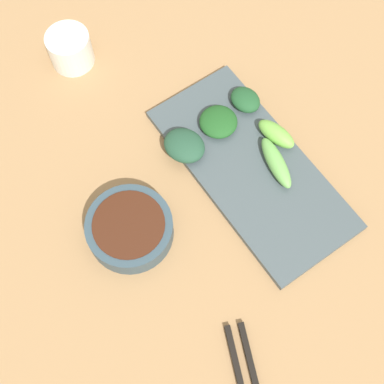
# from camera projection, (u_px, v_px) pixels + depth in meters

# --- Properties ---
(tabletop) EXTENTS (2.10, 2.10, 0.02)m
(tabletop) POSITION_uv_depth(u_px,v_px,m) (201.00, 191.00, 0.80)
(tabletop) COLOR #A0794F
(tabletop) RESTS_ON ground
(sauce_bowl) EXTENTS (0.12, 0.12, 0.04)m
(sauce_bowl) POSITION_uv_depth(u_px,v_px,m) (129.00, 226.00, 0.75)
(sauce_bowl) COLOR #324753
(sauce_bowl) RESTS_ON tabletop
(serving_plate) EXTENTS (0.16, 0.34, 0.01)m
(serving_plate) POSITION_uv_depth(u_px,v_px,m) (251.00, 168.00, 0.80)
(serving_plate) COLOR #424F54
(serving_plate) RESTS_ON tabletop
(broccoli_leafy_0) EXTENTS (0.07, 0.08, 0.03)m
(broccoli_leafy_0) POSITION_uv_depth(u_px,v_px,m) (184.00, 146.00, 0.80)
(broccoli_leafy_0) COLOR #244A35
(broccoli_leafy_0) RESTS_ON serving_plate
(broccoli_leafy_1) EXTENTS (0.07, 0.07, 0.02)m
(broccoli_leafy_1) POSITION_uv_depth(u_px,v_px,m) (218.00, 122.00, 0.82)
(broccoli_leafy_1) COLOR #1E5220
(broccoli_leafy_1) RESTS_ON serving_plate
(broccoli_stalk_2) EXTENTS (0.04, 0.09, 0.02)m
(broccoli_stalk_2) POSITION_uv_depth(u_px,v_px,m) (276.00, 163.00, 0.79)
(broccoli_stalk_2) COLOR #6CB153
(broccoli_stalk_2) RESTS_ON serving_plate
(broccoli_leafy_3) EXTENTS (0.05, 0.05, 0.02)m
(broccoli_leafy_3) POSITION_uv_depth(u_px,v_px,m) (245.00, 100.00, 0.83)
(broccoli_leafy_3) COLOR #1F4F29
(broccoli_leafy_3) RESTS_ON serving_plate
(broccoli_stalk_4) EXTENTS (0.04, 0.07, 0.03)m
(broccoli_stalk_4) POSITION_uv_depth(u_px,v_px,m) (277.00, 135.00, 0.80)
(broccoli_stalk_4) COLOR #73B948
(broccoli_stalk_4) RESTS_ON serving_plate
(tea_cup) EXTENTS (0.07, 0.07, 0.06)m
(tea_cup) POSITION_uv_depth(u_px,v_px,m) (70.00, 49.00, 0.86)
(tea_cup) COLOR silver
(tea_cup) RESTS_ON tabletop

